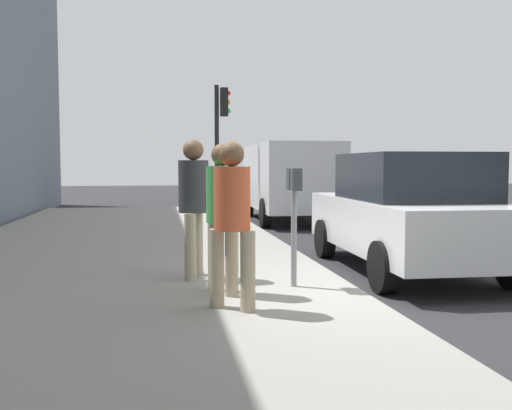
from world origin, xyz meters
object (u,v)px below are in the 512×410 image
object	(u,v)px
pedestrian_at_meter	(223,207)
parked_van_far	(289,177)
parking_meter	(294,202)
traffic_signal	(221,129)
parked_sedan_near	(408,212)
pedestrian_bystander	(232,212)
parking_officer	(194,196)

from	to	relation	value
pedestrian_at_meter	parked_van_far	size ratio (longest dim) A/B	0.32
parked_van_far	parking_meter	bearing A→B (deg)	167.57
parking_meter	traffic_signal	world-z (taller)	traffic_signal
parked_sedan_near	traffic_signal	bearing A→B (deg)	14.60
parking_meter	pedestrian_bystander	size ratio (longest dim) A/B	0.84
parking_officer	parked_van_far	bearing A→B (deg)	86.44
pedestrian_bystander	parking_meter	bearing A→B (deg)	-1.99
traffic_signal	pedestrian_at_meter	bearing A→B (deg)	174.07
parked_van_far	pedestrian_bystander	bearing A→B (deg)	164.22
pedestrian_bystander	parking_officer	size ratio (longest dim) A/B	0.95
parking_meter	pedestrian_at_meter	world-z (taller)	pedestrian_at_meter
pedestrian_at_meter	parked_sedan_near	world-z (taller)	pedestrian_at_meter
parked_sedan_near	parked_van_far	distance (m)	8.01
pedestrian_at_meter	parked_sedan_near	size ratio (longest dim) A/B	0.38
pedestrian_bystander	parked_van_far	xyz separation A→B (m)	(10.43, -2.95, 0.13)
pedestrian_at_meter	traffic_signal	size ratio (longest dim) A/B	0.47
pedestrian_bystander	pedestrian_at_meter	bearing A→B (deg)	40.38
pedestrian_bystander	traffic_signal	world-z (taller)	traffic_signal
parked_sedan_near	parked_van_far	bearing A→B (deg)	-0.01
pedestrian_bystander	parked_sedan_near	xyz separation A→B (m)	(2.43, -2.95, -0.23)
parking_officer	parked_sedan_near	world-z (taller)	parking_officer
pedestrian_bystander	parked_van_far	world-z (taller)	parked_van_far
pedestrian_at_meter	traffic_signal	world-z (taller)	traffic_signal
pedestrian_bystander	parked_sedan_near	distance (m)	3.83
parking_meter	parked_van_far	size ratio (longest dim) A/B	0.27
parking_officer	parked_sedan_near	distance (m)	3.31
traffic_signal	parking_officer	bearing A→B (deg)	171.59
pedestrian_at_meter	parked_sedan_near	distance (m)	3.41
pedestrian_at_meter	parked_van_far	bearing A→B (deg)	47.00
parked_sedan_near	parking_meter	bearing A→B (deg)	124.92
parked_sedan_near	pedestrian_at_meter	bearing A→B (deg)	119.53
pedestrian_at_meter	traffic_signal	xyz separation A→B (m)	(9.32, -0.97, 1.44)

